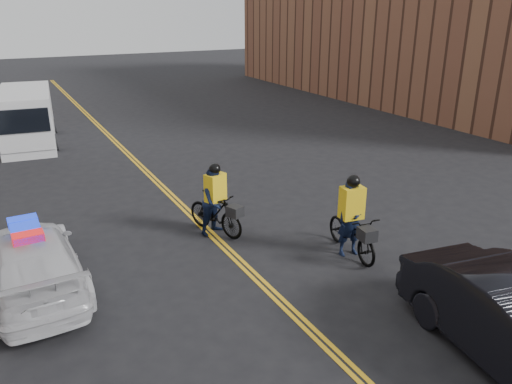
{
  "coord_description": "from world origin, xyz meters",
  "views": [
    {
      "loc": [
        -4.82,
        -8.38,
        6.0
      ],
      "look_at": [
        1.07,
        2.71,
        1.3
      ],
      "focal_mm": 35.0,
      "sensor_mm": 36.0,
      "label": 1
    }
  ],
  "objects": [
    {
      "name": "center_line_left",
      "position": [
        -0.08,
        8.0,
        0.01
      ],
      "size": [
        0.1,
        60.0,
        0.01
      ],
      "primitive_type": "cube",
      "color": "gold",
      "rests_on": "ground"
    },
    {
      "name": "center_line_right",
      "position": [
        0.08,
        8.0,
        0.01
      ],
      "size": [
        0.1,
        60.0,
        0.01
      ],
      "primitive_type": "cube",
      "color": "gold",
      "rests_on": "ground"
    },
    {
      "name": "ground",
      "position": [
        0.0,
        0.0,
        0.0
      ],
      "size": [
        120.0,
        120.0,
        0.0
      ],
      "primitive_type": "plane",
      "color": "black",
      "rests_on": "ground"
    },
    {
      "name": "cyclist_far",
      "position": [
        0.19,
        3.42,
        0.8
      ],
      "size": [
        1.25,
        2.08,
        2.04
      ],
      "rotation": [
        0.0,
        0.0,
        0.37
      ],
      "color": "black",
      "rests_on": "ground"
    },
    {
      "name": "building_across",
      "position": [
        22.0,
        18.0,
        5.5
      ],
      "size": [
        12.0,
        30.0,
        11.0
      ],
      "primitive_type": "cube",
      "color": "brown",
      "rests_on": "ground"
    },
    {
      "name": "police_cruiser",
      "position": [
        -4.63,
        2.57,
        0.71
      ],
      "size": [
        2.14,
        4.93,
        1.57
      ],
      "rotation": [
        0.0,
        0.0,
        3.18
      ],
      "color": "silver",
      "rests_on": "ground"
    },
    {
      "name": "cyclist_near",
      "position": [
        2.67,
        0.64,
        0.74
      ],
      "size": [
        1.03,
        2.26,
        2.14
      ],
      "rotation": [
        0.0,
        0.0,
        -0.13
      ],
      "color": "black",
      "rests_on": "ground"
    },
    {
      "name": "cargo_van",
      "position": [
        -3.52,
        16.17,
        1.2
      ],
      "size": [
        2.74,
        6.05,
        2.45
      ],
      "rotation": [
        0.0,
        0.0,
        -0.11
      ],
      "color": "silver",
      "rests_on": "ground"
    }
  ]
}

